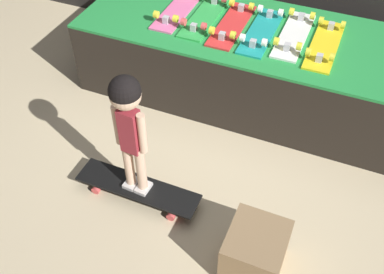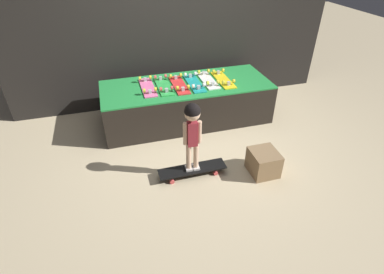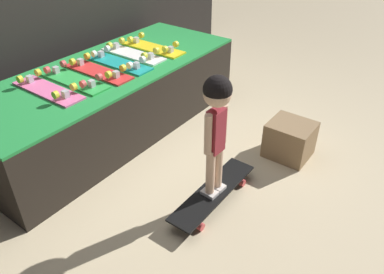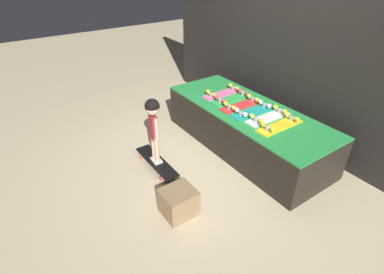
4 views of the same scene
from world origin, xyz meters
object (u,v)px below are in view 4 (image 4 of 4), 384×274
(skateboard_white_on_rack, at_px, (268,117))
(skateboard_yellow_on_rack, at_px, (280,125))
(skateboard_on_floor, at_px, (157,162))
(skateboard_red_on_rack, at_px, (241,105))
(storage_box, at_px, (179,202))
(skateboard_green_on_rack, at_px, (232,98))
(skateboard_pink_on_rack, at_px, (223,93))
(skateboard_teal_on_rack, at_px, (253,111))
(child, at_px, (153,119))

(skateboard_white_on_rack, distance_m, skateboard_yellow_on_rack, 0.22)
(skateboard_on_floor, bearing_deg, skateboard_red_on_rack, 82.51)
(skateboard_white_on_rack, relative_size, storage_box, 1.87)
(skateboard_green_on_rack, xyz_separation_m, storage_box, (0.86, -1.42, -0.45))
(skateboard_red_on_rack, height_order, skateboard_on_floor, skateboard_red_on_rack)
(skateboard_pink_on_rack, xyz_separation_m, skateboard_teal_on_rack, (0.65, -0.05, 0.00))
(skateboard_red_on_rack, xyz_separation_m, child, (-0.16, -1.21, 0.09))
(skateboard_green_on_rack, xyz_separation_m, skateboard_teal_on_rack, (0.43, -0.03, 0.00))
(skateboard_yellow_on_rack, relative_size, child, 0.74)
(skateboard_green_on_rack, relative_size, skateboard_teal_on_rack, 1.00)
(skateboard_teal_on_rack, bearing_deg, child, -107.34)
(skateboard_on_floor, bearing_deg, storage_box, -12.80)
(skateboard_on_floor, relative_size, storage_box, 2.36)
(skateboard_red_on_rack, distance_m, skateboard_white_on_rack, 0.44)
(skateboard_green_on_rack, bearing_deg, storage_box, -58.76)
(skateboard_red_on_rack, relative_size, skateboard_white_on_rack, 1.00)
(skateboard_yellow_on_rack, bearing_deg, skateboard_red_on_rack, 179.92)
(skateboard_green_on_rack, distance_m, skateboard_on_floor, 1.34)
(skateboard_pink_on_rack, relative_size, child, 0.74)
(skateboard_yellow_on_rack, bearing_deg, skateboard_pink_on_rack, 177.72)
(child, bearing_deg, skateboard_teal_on_rack, 75.90)
(skateboard_red_on_rack, distance_m, skateboard_on_floor, 1.32)
(skateboard_pink_on_rack, height_order, skateboard_red_on_rack, same)
(skateboard_teal_on_rack, bearing_deg, skateboard_red_on_rack, 178.61)
(skateboard_green_on_rack, distance_m, skateboard_white_on_rack, 0.65)
(skateboard_yellow_on_rack, bearing_deg, skateboard_green_on_rack, 178.25)
(skateboard_on_floor, relative_size, child, 0.94)
(skateboard_on_floor, bearing_deg, skateboard_yellow_on_rack, 56.18)
(skateboard_pink_on_rack, xyz_separation_m, skateboard_on_floor, (0.27, -1.25, -0.52))
(skateboard_green_on_rack, xyz_separation_m, skateboard_red_on_rack, (0.22, -0.03, 0.00))
(skateboard_red_on_rack, height_order, skateboard_white_on_rack, same)
(skateboard_yellow_on_rack, distance_m, skateboard_on_floor, 1.54)
(skateboard_pink_on_rack, distance_m, skateboard_yellow_on_rack, 1.09)
(skateboard_green_on_rack, distance_m, skateboard_red_on_rack, 0.22)
(child, xyz_separation_m, storage_box, (0.80, -0.18, -0.53))
(storage_box, bearing_deg, skateboard_pink_on_rack, 126.90)
(skateboard_pink_on_rack, xyz_separation_m, child, (0.27, -1.25, 0.09))
(skateboard_green_on_rack, distance_m, child, 1.24)
(skateboard_teal_on_rack, bearing_deg, skateboard_green_on_rack, 175.93)
(skateboard_teal_on_rack, bearing_deg, skateboard_pink_on_rack, 175.82)
(skateboard_green_on_rack, height_order, skateboard_red_on_rack, same)
(storage_box, bearing_deg, skateboard_teal_on_rack, 107.08)
(skateboard_white_on_rack, bearing_deg, skateboard_teal_on_rack, -168.44)
(skateboard_pink_on_rack, xyz_separation_m, skateboard_red_on_rack, (0.43, -0.04, 0.00))
(skateboard_green_on_rack, height_order, skateboard_white_on_rack, same)
(skateboard_yellow_on_rack, bearing_deg, storage_box, -90.31)
(skateboard_teal_on_rack, bearing_deg, skateboard_white_on_rack, 11.56)
(skateboard_teal_on_rack, distance_m, skateboard_yellow_on_rack, 0.43)
(skateboard_green_on_rack, distance_m, skateboard_yellow_on_rack, 0.87)
(skateboard_pink_on_rack, relative_size, skateboard_green_on_rack, 1.00)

